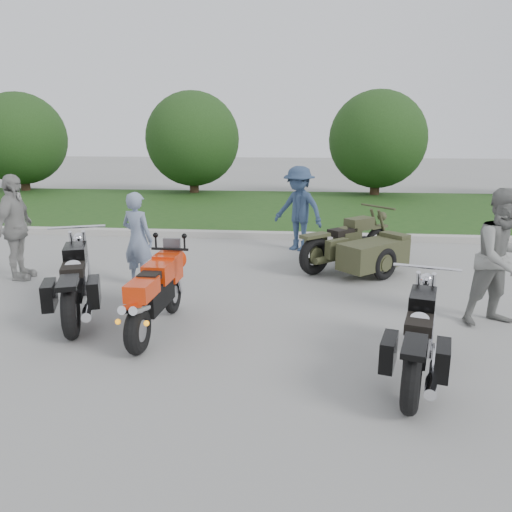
# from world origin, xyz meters

# --- Properties ---
(ground) EXTENTS (80.00, 80.00, 0.00)m
(ground) POSITION_xyz_m (0.00, 0.00, 0.00)
(ground) COLOR gray
(ground) RESTS_ON ground
(curb) EXTENTS (60.00, 0.30, 0.15)m
(curb) POSITION_xyz_m (0.00, 6.00, 0.07)
(curb) COLOR #AFACA5
(curb) RESTS_ON ground
(grass_strip) EXTENTS (60.00, 8.00, 0.14)m
(grass_strip) POSITION_xyz_m (0.00, 10.15, 0.07)
(grass_strip) COLOR #32561D
(grass_strip) RESTS_ON ground
(tree_far_left) EXTENTS (3.60, 3.60, 4.00)m
(tree_far_left) POSITION_xyz_m (-10.00, 13.50, 2.19)
(tree_far_left) COLOR #3F2B1C
(tree_far_left) RESTS_ON ground
(tree_mid_left) EXTENTS (3.60, 3.60, 4.00)m
(tree_mid_left) POSITION_xyz_m (-3.00, 13.50, 2.19)
(tree_mid_left) COLOR #3F2B1C
(tree_mid_left) RESTS_ON ground
(tree_mid_right) EXTENTS (3.60, 3.60, 4.00)m
(tree_mid_right) POSITION_xyz_m (4.00, 13.50, 2.19)
(tree_mid_right) COLOR #3F2B1C
(tree_mid_right) RESTS_ON ground
(sportbike_red) EXTENTS (0.37, 1.96, 0.93)m
(sportbike_red) POSITION_xyz_m (-0.57, 0.08, 0.55)
(sportbike_red) COLOR black
(sportbike_red) RESTS_ON ground
(cruiser_left) EXTENTS (1.05, 2.37, 0.95)m
(cruiser_left) POSITION_xyz_m (-1.85, 0.52, 0.49)
(cruiser_left) COLOR black
(cruiser_left) RESTS_ON ground
(cruiser_right) EXTENTS (0.75, 2.19, 0.86)m
(cruiser_right) POSITION_xyz_m (2.57, -0.87, 0.44)
(cruiser_right) COLOR black
(cruiser_right) RESTS_ON ground
(cruiser_sidecar) EXTENTS (2.07, 2.14, 0.93)m
(cruiser_sidecar) POSITION_xyz_m (2.39, 3.18, 0.44)
(cruiser_sidecar) COLOR black
(cruiser_sidecar) RESTS_ON ground
(person_stripe) EXTENTS (0.68, 0.56, 1.60)m
(person_stripe) POSITION_xyz_m (-1.45, 2.08, 0.80)
(person_stripe) COLOR #7887A3
(person_stripe) RESTS_ON ground
(person_grey) EXTENTS (1.09, 0.97, 1.87)m
(person_grey) POSITION_xyz_m (3.99, 0.83, 0.93)
(person_grey) COLOR gray
(person_grey) RESTS_ON ground
(person_denim) EXTENTS (1.37, 1.21, 1.83)m
(person_denim) POSITION_xyz_m (1.22, 4.86, 0.92)
(person_denim) COLOR navy
(person_denim) RESTS_ON ground
(person_back) EXTENTS (0.54, 1.12, 1.86)m
(person_back) POSITION_xyz_m (-3.69, 2.22, 0.93)
(person_back) COLOR gray
(person_back) RESTS_ON ground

